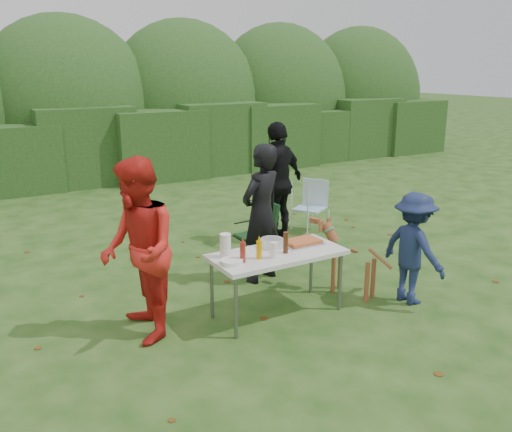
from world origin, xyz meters
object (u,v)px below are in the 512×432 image
child (413,248)px  beer_bottle (286,243)px  dog (354,262)px  paper_towel_roll (225,246)px  person_red_jacket (138,251)px  lawn_chair (310,206)px  person_cook (261,214)px  person_black_puffy (278,182)px  ketchup_bottle (243,252)px  mustard_bottle (259,250)px  folding_table (277,257)px  camping_chair (256,233)px

child → beer_bottle: bearing=70.3°
dog → paper_towel_roll: (-1.65, 0.20, 0.43)m
person_red_jacket → dog: person_red_jacket is taller
dog → lawn_chair: 2.68m
person_cook → paper_towel_roll: person_cook is taller
person_black_puffy → ketchup_bottle: person_black_puffy is taller
child → person_cook: bearing=35.9°
person_red_jacket → beer_bottle: bearing=85.2°
person_black_puffy → person_red_jacket: bearing=14.6°
ketchup_bottle → person_black_puffy: bearing=50.3°
mustard_bottle → dog: bearing=1.5°
dog → mustard_bottle: (-1.36, -0.04, 0.40)m
paper_towel_roll → child: bearing=-18.0°
child → beer_bottle: 1.57m
person_red_jacket → ketchup_bottle: bearing=78.1°
ketchup_bottle → beer_bottle: bearing=1.9°
dog → mustard_bottle: 1.42m
child → dog: size_ratio=1.46×
folding_table → person_red_jacket: (-1.49, 0.26, 0.26)m
person_red_jacket → camping_chair: person_red_jacket is taller
folding_table → dog: 1.11m
person_red_jacket → dog: 2.64m
dog → camping_chair: 1.69m
beer_bottle → paper_towel_roll: size_ratio=0.92×
folding_table → paper_towel_roll: 0.61m
dog → ketchup_bottle: bearing=71.0°
ketchup_bottle → beer_bottle: 0.55m
lawn_chair → ketchup_bottle: size_ratio=3.98×
person_red_jacket → lawn_chair: (3.69, 2.14, -0.51)m
lawn_chair → camping_chair: bearing=-2.9°
camping_chair → person_red_jacket: bearing=27.2°
lawn_chair → ketchup_bottle: 3.68m
person_red_jacket → lawn_chair: 4.30m
folding_table → child: (1.55, -0.53, -0.02)m
child → mustard_bottle: 1.90m
person_cook → dog: size_ratio=1.96×
folding_table → person_black_puffy: bearing=57.1°
child → lawn_chair: bearing=-14.7°
camping_chair → mustard_bottle: size_ratio=4.33×
camping_chair → lawn_chair: bearing=-156.9°
dog → ketchup_bottle: ketchup_bottle is taller
dog → camping_chair: dog is taller
person_cook → person_black_puffy: bearing=-149.9°
dog → lawn_chair: bearing=-45.2°
beer_bottle → camping_chair: bearing=70.3°
person_cook → mustard_bottle: person_cook is taller
beer_bottle → lawn_chair: bearing=49.1°
person_black_puffy → ketchup_bottle: bearing=30.7°
mustard_bottle → paper_towel_roll: size_ratio=0.77×
paper_towel_roll → ketchup_bottle: bearing=-71.7°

